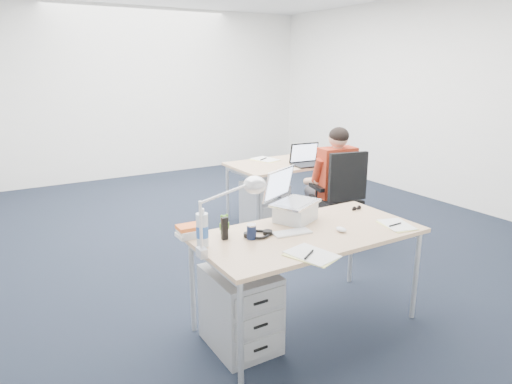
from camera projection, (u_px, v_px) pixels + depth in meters
floor at (249, 234)px, 5.23m from camera, size 7.00×7.00×0.00m
room at (248, 80)px, 4.77m from camera, size 6.02×7.02×2.80m
desk_near at (308, 238)px, 3.23m from camera, size 1.60×0.80×0.73m
desk_far at (295, 165)px, 5.58m from camera, size 1.60×0.80×0.73m
office_chair at (337, 216)px, 4.92m from camera, size 0.77×0.77×1.02m
seated_person at (329, 183)px, 4.99m from camera, size 0.43×0.72×1.24m
drawer_pedestal_near at (240, 309)px, 3.08m from camera, size 0.40×0.50×0.55m
drawer_pedestal_far at (264, 206)px, 5.32m from camera, size 0.40×0.50×0.55m
silver_laptop at (296, 196)px, 3.40m from camera, size 0.45×0.41×0.38m
wireless_keyboard at (292, 233)px, 3.18m from camera, size 0.29×0.15×0.01m
computer_mouse at (341, 229)px, 3.22m from camera, size 0.06×0.09×0.03m
headphones at (258, 234)px, 3.14m from camera, size 0.24×0.20×0.03m
can_koozie at (251, 232)px, 3.07m from camera, size 0.07×0.07×0.10m
water_bottle at (202, 227)px, 2.93m from camera, size 0.08×0.08×0.26m
bear_figurine at (224, 224)px, 3.16m from camera, size 0.09×0.07×0.15m
book_stack at (190, 231)px, 3.12m from camera, size 0.18×0.14×0.08m
cordless_phone at (225, 229)px, 3.06m from camera, size 0.04×0.03×0.16m
papers_left at (312, 255)px, 2.81m from camera, size 0.29×0.35×0.01m
papers_right at (397, 225)px, 3.34m from camera, size 0.24×0.30×0.01m
sunglasses at (357, 209)px, 3.70m from camera, size 0.10×0.05×0.02m
desk_lamp at (222, 216)px, 2.80m from camera, size 0.45×0.24×0.48m
dark_laptop at (309, 154)px, 5.30m from camera, size 0.41×0.40×0.27m
far_cup at (325, 155)px, 5.77m from camera, size 0.06×0.06×0.09m
far_papers at (265, 160)px, 5.64m from camera, size 0.30×0.37×0.01m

